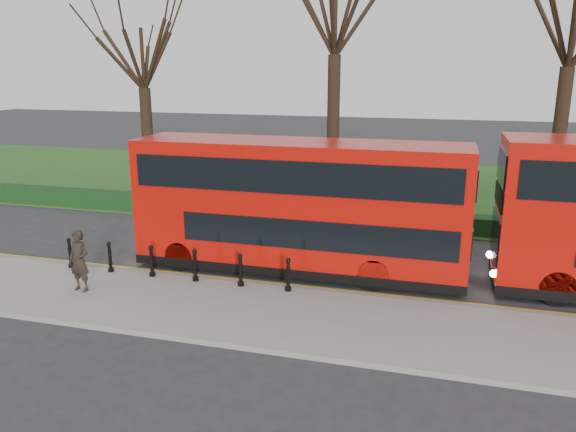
% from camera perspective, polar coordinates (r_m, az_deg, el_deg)
% --- Properties ---
extents(ground, '(120.00, 120.00, 0.00)m').
position_cam_1_polar(ground, '(19.45, -7.25, -5.57)').
color(ground, '#28282B').
rests_on(ground, ground).
extents(pavement, '(60.00, 4.00, 0.15)m').
position_cam_1_polar(pavement, '(16.91, -11.21, -8.73)').
color(pavement, gray).
rests_on(pavement, ground).
extents(kerb, '(60.00, 0.25, 0.16)m').
position_cam_1_polar(kerb, '(18.57, -8.45, -6.39)').
color(kerb, slate).
rests_on(kerb, ground).
extents(grass_verge, '(60.00, 18.00, 0.06)m').
position_cam_1_polar(grass_verge, '(33.24, 2.74, 3.27)').
color(grass_verge, '#224D19').
rests_on(grass_verge, ground).
extents(hedge, '(60.00, 0.90, 0.80)m').
position_cam_1_polar(hedge, '(25.43, -1.39, 0.45)').
color(hedge, black).
rests_on(hedge, ground).
extents(yellow_line_outer, '(60.00, 0.10, 0.01)m').
position_cam_1_polar(yellow_line_outer, '(18.85, -8.07, -6.27)').
color(yellow_line_outer, yellow).
rests_on(yellow_line_outer, ground).
extents(yellow_line_inner, '(60.00, 0.10, 0.01)m').
position_cam_1_polar(yellow_line_inner, '(19.02, -7.83, -6.06)').
color(yellow_line_inner, yellow).
rests_on(yellow_line_inner, ground).
extents(tree_left, '(6.60, 6.60, 10.31)m').
position_cam_1_polar(tree_left, '(30.76, -14.60, 15.86)').
color(tree_left, black).
rests_on(tree_left, ground).
extents(tree_mid, '(8.50, 8.50, 13.28)m').
position_cam_1_polar(tree_mid, '(27.38, 4.87, 20.98)').
color(tree_mid, black).
rests_on(tree_mid, ground).
extents(tree_right, '(7.86, 7.86, 12.29)m').
position_cam_1_polar(tree_right, '(27.24, 27.10, 17.98)').
color(tree_right, black).
rests_on(tree_right, ground).
extents(bollard_row, '(7.84, 0.15, 1.00)m').
position_cam_1_polar(bollard_row, '(18.46, -11.60, -4.77)').
color(bollard_row, black).
rests_on(bollard_row, pavement).
extents(bus_lead, '(11.10, 2.55, 4.41)m').
position_cam_1_polar(bus_lead, '(18.79, 1.07, 0.92)').
color(bus_lead, '#B20D06').
rests_on(bus_lead, ground).
extents(pedestrian, '(0.74, 0.52, 1.90)m').
position_cam_1_polar(pedestrian, '(18.14, -20.45, -4.28)').
color(pedestrian, black).
rests_on(pedestrian, pavement).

